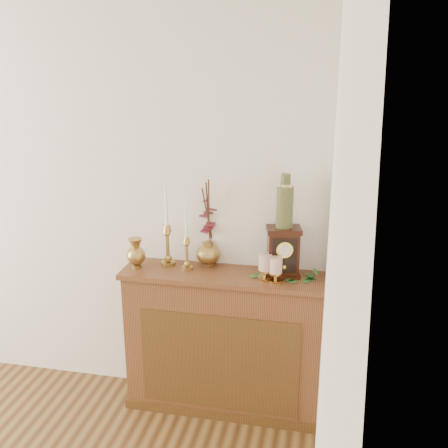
% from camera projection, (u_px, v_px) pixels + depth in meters
% --- Properties ---
extents(console_shelf, '(1.24, 0.34, 0.93)m').
position_uv_depth(console_shelf, '(224.00, 346.00, 3.28)').
color(console_shelf, brown).
rests_on(console_shelf, ground).
extents(candlestick_left, '(0.09, 0.09, 0.54)m').
position_uv_depth(candlestick_left, '(167.00, 238.00, 3.20)').
color(candlestick_left, '#B29947').
rests_on(candlestick_left, console_shelf).
extents(candlestick_center, '(0.07, 0.07, 0.43)m').
position_uv_depth(candlestick_center, '(187.00, 248.00, 3.15)').
color(candlestick_center, '#B29947').
rests_on(candlestick_center, console_shelf).
extents(bud_vase, '(0.12, 0.12, 0.19)m').
position_uv_depth(bud_vase, '(136.00, 253.00, 3.18)').
color(bud_vase, '#B29947').
rests_on(bud_vase, console_shelf).
extents(ginger_jar, '(0.23, 0.24, 0.56)m').
position_uv_depth(ginger_jar, '(209.00, 225.00, 3.22)').
color(ginger_jar, '#B29947').
rests_on(ginger_jar, console_shelf).
extents(pillar_candle_left, '(0.08, 0.08, 0.16)m').
position_uv_depth(pillar_candle_left, '(276.00, 268.00, 2.99)').
color(pillar_candle_left, '#B6853F').
rests_on(pillar_candle_left, console_shelf).
extents(pillar_candle_right, '(0.09, 0.09, 0.17)m').
position_uv_depth(pillar_candle_right, '(265.00, 265.00, 3.02)').
color(pillar_candle_right, '#B6853F').
rests_on(pillar_candle_right, console_shelf).
extents(ivy_garland, '(0.38, 0.13, 0.08)m').
position_uv_depth(ivy_garland, '(297.00, 278.00, 3.02)').
color(ivy_garland, '#2B6727').
rests_on(ivy_garland, console_shelf).
extents(mantel_clock, '(0.22, 0.18, 0.30)m').
position_uv_depth(mantel_clock, '(283.00, 252.00, 3.06)').
color(mantel_clock, black).
rests_on(mantel_clock, console_shelf).
extents(ceramic_vase, '(0.10, 0.10, 0.31)m').
position_uv_depth(ceramic_vase, '(285.00, 204.00, 2.97)').
color(ceramic_vase, '#172E21').
rests_on(ceramic_vase, mantel_clock).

